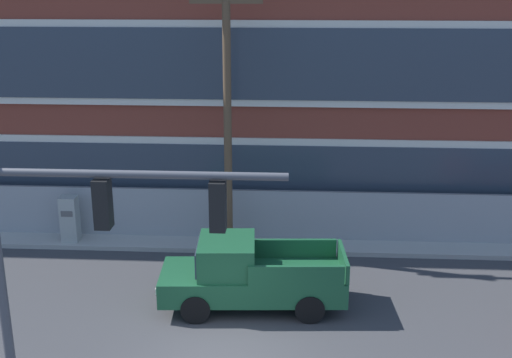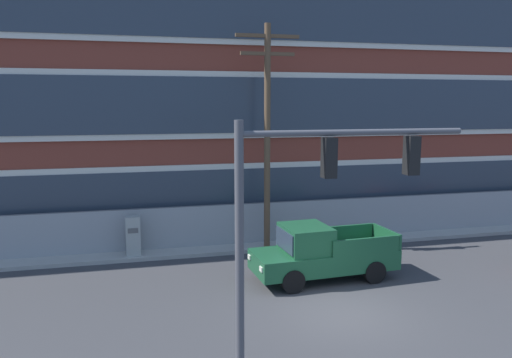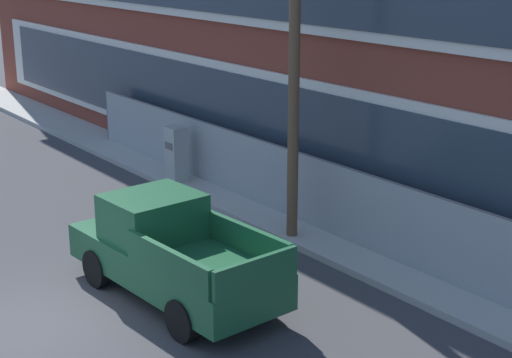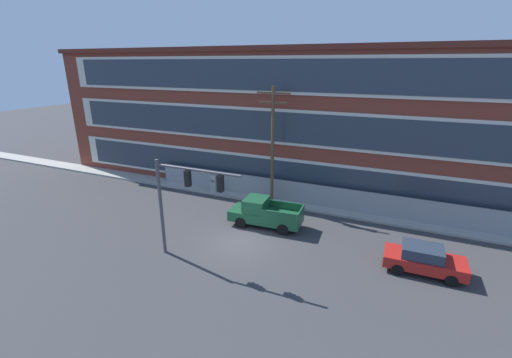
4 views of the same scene
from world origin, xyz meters
The scene contains 9 objects.
ground_plane centered at (0.00, 0.00, 0.00)m, with size 160.00×160.00×0.00m, color #38383A.
sidewalk_building_side centered at (0.00, 7.47, 0.08)m, with size 80.00×1.77×0.16m, color #9E9B93.
brick_mill_building centered at (0.35, 14.09, 6.17)m, with size 49.34×12.07×12.32m.
chain_link_fence centered at (3.05, 7.70, 0.98)m, with size 29.76×0.06×1.93m.
traffic_signal_mast centered at (-2.18, -2.80, 4.20)m, with size 5.40×0.43×5.91m.
pickup_truck_dark_green centered at (0.45, 2.99, 0.95)m, with size 5.27×2.28×2.01m.
sedan_red centered at (10.68, 1.27, 0.80)m, with size 4.24×1.95×1.56m.
utility_pole_near_corner centered at (-0.50, 6.88, 5.22)m, with size 2.65×0.26×9.42m.
electrical_cabinet centered at (-6.03, 7.04, 0.88)m, with size 0.57×0.51×1.76m.
Camera 4 is at (8.86, -17.45, 11.06)m, focal length 24.00 mm.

